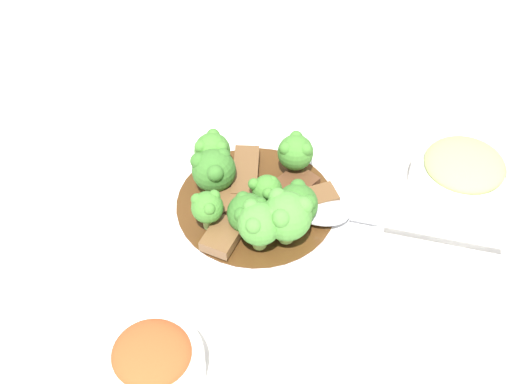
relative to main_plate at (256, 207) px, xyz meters
name	(u,v)px	position (x,y,z in m)	size (l,w,h in m)	color
ground_plane	(256,213)	(0.00, 0.00, -0.01)	(4.00, 4.00, 0.00)	silver
main_plate	(256,207)	(0.00, 0.00, 0.00)	(0.28, 0.28, 0.02)	white
beef_strip_0	(293,185)	(-0.03, 0.03, 0.01)	(0.06, 0.05, 0.01)	#56331E
beef_strip_1	(246,173)	(-0.03, -0.03, 0.02)	(0.08, 0.05, 0.01)	brown
beef_strip_2	(223,236)	(0.06, -0.01, 0.02)	(0.05, 0.03, 0.01)	brown
beef_strip_3	(314,199)	(-0.02, 0.06, 0.02)	(0.05, 0.05, 0.01)	brown
beef_strip_4	(231,202)	(0.02, -0.02, 0.02)	(0.07, 0.06, 0.01)	brown
broccoli_floret_0	(247,212)	(0.04, 0.01, 0.03)	(0.04, 0.04, 0.05)	#8EB756
broccoli_floret_1	(266,192)	(0.00, 0.01, 0.03)	(0.03, 0.03, 0.04)	#8EB756
broccoli_floret_2	(297,203)	(0.01, 0.05, 0.04)	(0.04, 0.04, 0.05)	#8EB756
broccoli_floret_3	(260,223)	(0.05, 0.03, 0.04)	(0.04, 0.04, 0.06)	#7FA84C
broccoli_floret_4	(212,171)	(0.00, -0.05, 0.04)	(0.05, 0.05, 0.05)	#8EB756
broccoli_floret_5	(212,150)	(-0.02, -0.06, 0.04)	(0.04, 0.04, 0.05)	#7FA84C
broccoli_floret_6	(287,215)	(0.03, 0.05, 0.05)	(0.05, 0.05, 0.06)	#7FA84C
broccoli_floret_7	(207,207)	(0.05, -0.03, 0.04)	(0.03, 0.03, 0.05)	#8EB756
broccoli_floret_8	(295,152)	(-0.06, 0.02, 0.04)	(0.04, 0.04, 0.05)	#8EB756
serving_spoon	(337,213)	(-0.02, 0.09, 0.02)	(0.07, 0.23, 0.01)	#B7B7BC
side_bowl_kimchi	(152,361)	(0.22, 0.00, 0.02)	(0.09, 0.09, 0.05)	white
side_bowl_appetizer	(462,174)	(-0.13, 0.19, 0.02)	(0.11, 0.11, 0.06)	white
sauce_dish	(149,104)	(-0.10, -0.20, 0.00)	(0.08, 0.08, 0.01)	white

